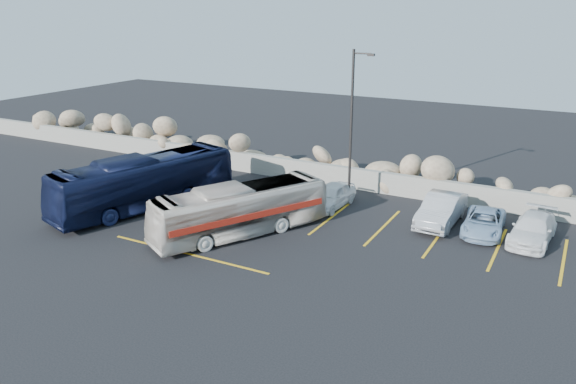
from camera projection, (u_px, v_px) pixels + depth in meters
The scene contains 11 objects.
ground at pixel (204, 260), 23.18m from camera, with size 90.00×90.00×0.00m, color black.
seawall at pixel (326, 174), 33.02m from camera, with size 60.00×0.40×1.20m, color gray.
riprap_pile at pixel (334, 158), 33.80m from camera, with size 54.00×2.80×2.60m, color #947B61, non-canonical shape.
parking_lines at pixel (359, 235), 25.74m from camera, with size 18.16×9.36×0.01m.
lamppost at pixel (352, 124), 28.62m from camera, with size 1.14×0.18×8.00m.
vintage_bus at pixel (240, 210), 25.51m from camera, with size 1.98×8.47×2.36m, color silver.
tour_coach at pixel (144, 182), 28.88m from camera, with size 2.32×9.90×2.76m, color #0F1533.
car_a at pixel (331, 196), 29.18m from camera, with size 1.47×3.66×1.25m, color white.
car_b at pixel (441, 210), 26.89m from camera, with size 1.52×4.35×1.43m, color #B8B8BD.
car_c at pixel (533, 229), 24.89m from camera, with size 1.64×4.03×1.17m, color white.
car_d at pixel (484, 222), 25.85m from camera, with size 1.74×3.78×1.05m, color #91B0CE.
Camera 1 is at (13.07, -16.94, 9.98)m, focal length 35.00 mm.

